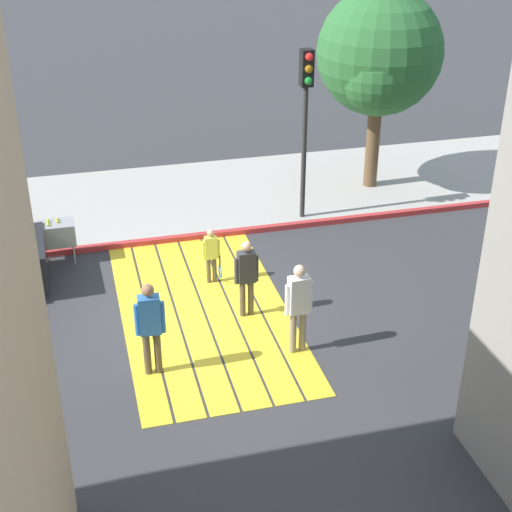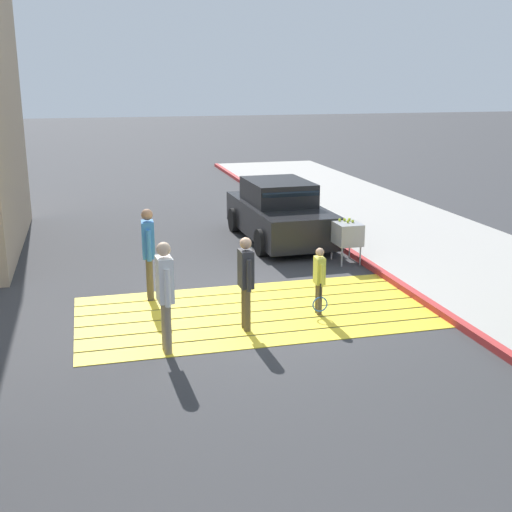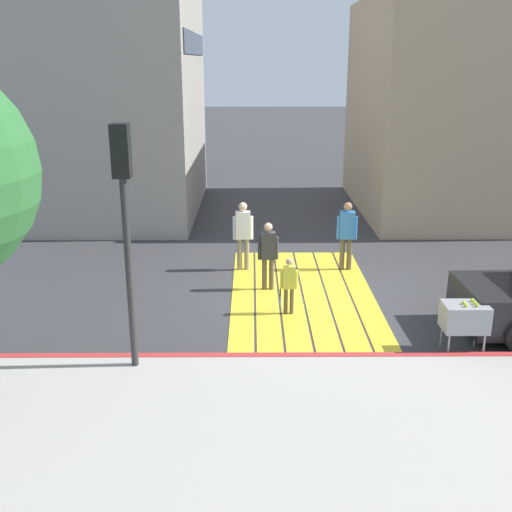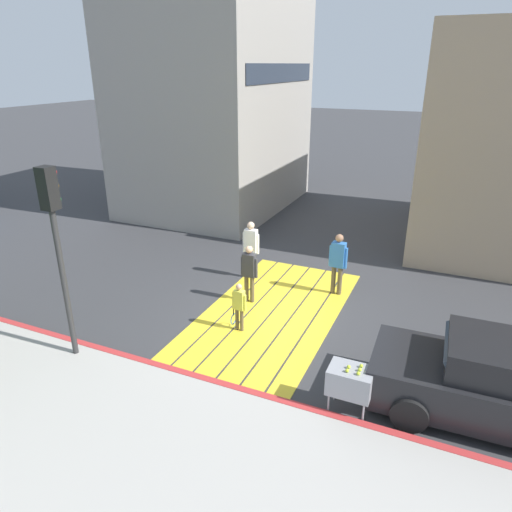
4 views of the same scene
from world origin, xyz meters
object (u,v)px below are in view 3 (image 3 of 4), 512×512
pedestrian_adult_lead (347,231)px  pedestrian_adult_trailing (268,251)px  traffic_light_corner (125,200)px  pedestrian_adult_side (243,231)px  pedestrian_child_with_racket (289,283)px  tennis_ball_cart (465,317)px

pedestrian_adult_lead → pedestrian_adult_trailing: pedestrian_adult_lead is taller
traffic_light_corner → pedestrian_adult_lead: size_ratio=2.38×
pedestrian_adult_trailing → pedestrian_adult_side: bearing=22.9°
pedestrian_adult_side → pedestrian_child_with_racket: bearing=-160.9°
pedestrian_child_with_racket → tennis_ball_cart: bearing=-119.9°
pedestrian_adult_lead → pedestrian_adult_side: 2.63m
tennis_ball_cart → pedestrian_adult_trailing: bearing=47.3°
tennis_ball_cart → traffic_light_corner: bearing=96.5°
traffic_light_corner → pedestrian_adult_lead: bearing=-39.7°
pedestrian_adult_lead → pedestrian_child_with_racket: size_ratio=1.43×
traffic_light_corner → pedestrian_adult_side: traffic_light_corner is taller
pedestrian_adult_lead → pedestrian_adult_trailing: size_ratio=1.10×
traffic_light_corner → tennis_ball_cart: traffic_light_corner is taller
traffic_light_corner → pedestrian_child_with_racket: traffic_light_corner is taller
pedestrian_child_with_racket → traffic_light_corner: bearing=131.4°
pedestrian_adult_trailing → pedestrian_child_with_racket: (-1.45, -0.40, -0.25)m
pedestrian_adult_side → pedestrian_child_with_racket: size_ratio=1.43×
pedestrian_child_with_racket → pedestrian_adult_lead: bearing=-29.7°
tennis_ball_cart → pedestrian_adult_side: bearing=41.4°
pedestrian_adult_trailing → pedestrian_adult_side: 1.55m
traffic_light_corner → pedestrian_adult_side: size_ratio=2.38×
tennis_ball_cart → pedestrian_child_with_racket: pedestrian_child_with_racket is taller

